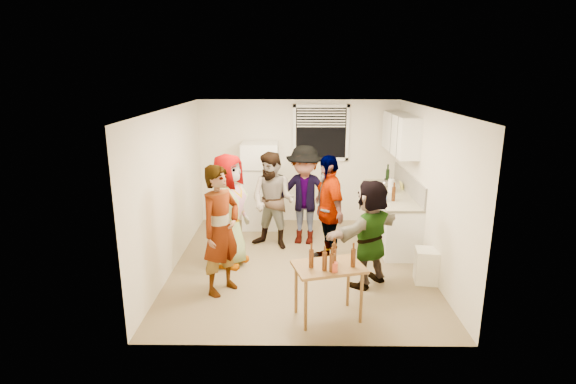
{
  "coord_description": "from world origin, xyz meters",
  "views": [
    {
      "loc": [
        -0.12,
        -6.75,
        3.02
      ],
      "look_at": [
        -0.19,
        0.25,
        1.15
      ],
      "focal_mm": 28.0,
      "sensor_mm": 36.0,
      "label": 1
    }
  ],
  "objects_px": {
    "guest_back_right": "(304,242)",
    "beer_bottle_table": "(333,267)",
    "guest_orange": "(368,283)",
    "guest_black": "(327,261)",
    "trash_bin": "(427,266)",
    "kettle": "(385,187)",
    "guest_stripe": "(223,290)",
    "guest_back_left": "(273,247)",
    "refrigerator": "(261,185)",
    "red_cup": "(334,271)",
    "serving_table": "(327,317)",
    "guest_grey": "(231,263)",
    "wine_bottle": "(387,183)",
    "blue_cup": "(384,201)",
    "beer_bottle_counter": "(393,201)"
  },
  "relations": [
    {
      "from": "red_cup",
      "to": "beer_bottle_table",
      "type": "bearing_deg",
      "value": 89.35
    },
    {
      "from": "red_cup",
      "to": "guest_stripe",
      "type": "relative_size",
      "value": 0.06
    },
    {
      "from": "refrigerator",
      "to": "blue_cup",
      "type": "bearing_deg",
      "value": -30.37
    },
    {
      "from": "beer_bottle_counter",
      "to": "serving_table",
      "type": "bearing_deg",
      "value": -119.5
    },
    {
      "from": "serving_table",
      "to": "guest_black",
      "type": "distance_m",
      "value": 1.77
    },
    {
      "from": "trash_bin",
      "to": "guest_stripe",
      "type": "bearing_deg",
      "value": -173.98
    },
    {
      "from": "guest_stripe",
      "to": "guest_back_right",
      "type": "bearing_deg",
      "value": 3.11
    },
    {
      "from": "beer_bottle_table",
      "to": "guest_back_right",
      "type": "distance_m",
      "value": 2.77
    },
    {
      "from": "trash_bin",
      "to": "guest_grey",
      "type": "height_order",
      "value": "trash_bin"
    },
    {
      "from": "kettle",
      "to": "red_cup",
      "type": "distance_m",
      "value": 3.62
    },
    {
      "from": "guest_stripe",
      "to": "guest_orange",
      "type": "distance_m",
      "value": 2.12
    },
    {
      "from": "wine_bottle",
      "to": "serving_table",
      "type": "distance_m",
      "value": 3.87
    },
    {
      "from": "guest_black",
      "to": "guest_grey",
      "type": "bearing_deg",
      "value": -101.87
    },
    {
      "from": "refrigerator",
      "to": "serving_table",
      "type": "distance_m",
      "value": 3.77
    },
    {
      "from": "blue_cup",
      "to": "guest_stripe",
      "type": "relative_size",
      "value": 0.07
    },
    {
      "from": "guest_stripe",
      "to": "trash_bin",
      "type": "bearing_deg",
      "value": -48.53
    },
    {
      "from": "beer_bottle_counter",
      "to": "beer_bottle_table",
      "type": "height_order",
      "value": "beer_bottle_counter"
    },
    {
      "from": "beer_bottle_table",
      "to": "guest_orange",
      "type": "xyz_separation_m",
      "value": [
        0.61,
        1.0,
        -0.71
      ]
    },
    {
      "from": "serving_table",
      "to": "guest_stripe",
      "type": "relative_size",
      "value": 0.46
    },
    {
      "from": "guest_grey",
      "to": "beer_bottle_table",
      "type": "bearing_deg",
      "value": -117.01
    },
    {
      "from": "wine_bottle",
      "to": "trash_bin",
      "type": "relative_size",
      "value": 0.56
    },
    {
      "from": "kettle",
      "to": "serving_table",
      "type": "relative_size",
      "value": 0.25
    },
    {
      "from": "beer_bottle_table",
      "to": "guest_stripe",
      "type": "relative_size",
      "value": 0.13
    },
    {
      "from": "beer_bottle_table",
      "to": "guest_grey",
      "type": "height_order",
      "value": "beer_bottle_table"
    },
    {
      "from": "guest_back_right",
      "to": "beer_bottle_table",
      "type": "bearing_deg",
      "value": -72.91
    },
    {
      "from": "guest_stripe",
      "to": "refrigerator",
      "type": "bearing_deg",
      "value": 28.28
    },
    {
      "from": "red_cup",
      "to": "guest_black",
      "type": "xyz_separation_m",
      "value": [
        0.07,
        1.94,
        -0.71
      ]
    },
    {
      "from": "beer_bottle_table",
      "to": "guest_back_right",
      "type": "relative_size",
      "value": 0.13
    },
    {
      "from": "blue_cup",
      "to": "guest_black",
      "type": "bearing_deg",
      "value": -154.96
    },
    {
      "from": "refrigerator",
      "to": "blue_cup",
      "type": "height_order",
      "value": "refrigerator"
    },
    {
      "from": "refrigerator",
      "to": "guest_back_right",
      "type": "xyz_separation_m",
      "value": [
        0.85,
        -0.9,
        -0.85
      ]
    },
    {
      "from": "guest_grey",
      "to": "red_cup",
      "type": "bearing_deg",
      "value": -118.99
    },
    {
      "from": "kettle",
      "to": "trash_bin",
      "type": "distance_m",
      "value": 2.3
    },
    {
      "from": "trash_bin",
      "to": "red_cup",
      "type": "bearing_deg",
      "value": -141.31
    },
    {
      "from": "kettle",
      "to": "beer_bottle_table",
      "type": "bearing_deg",
      "value": -105.0
    },
    {
      "from": "beer_bottle_counter",
      "to": "guest_grey",
      "type": "bearing_deg",
      "value": -167.76
    },
    {
      "from": "refrigerator",
      "to": "guest_back_right",
      "type": "distance_m",
      "value": 1.5
    },
    {
      "from": "guest_grey",
      "to": "guest_orange",
      "type": "xyz_separation_m",
      "value": [
        2.12,
        -0.69,
        0.0
      ]
    },
    {
      "from": "guest_black",
      "to": "trash_bin",
      "type": "bearing_deg",
      "value": 46.03
    },
    {
      "from": "serving_table",
      "to": "guest_orange",
      "type": "bearing_deg",
      "value": 55.09
    },
    {
      "from": "serving_table",
      "to": "guest_back_right",
      "type": "xyz_separation_m",
      "value": [
        -0.24,
        2.61,
        0.0
      ]
    },
    {
      "from": "beer_bottle_counter",
      "to": "refrigerator",
      "type": "bearing_deg",
      "value": 151.52
    },
    {
      "from": "serving_table",
      "to": "beer_bottle_table",
      "type": "xyz_separation_m",
      "value": [
        0.05,
        -0.05,
        0.71
      ]
    },
    {
      "from": "trash_bin",
      "to": "serving_table",
      "type": "xyz_separation_m",
      "value": [
        -1.54,
        -1.02,
        -0.25
      ]
    },
    {
      "from": "kettle",
      "to": "serving_table",
      "type": "height_order",
      "value": "kettle"
    },
    {
      "from": "refrigerator",
      "to": "guest_black",
      "type": "height_order",
      "value": "refrigerator"
    },
    {
      "from": "kettle",
      "to": "wine_bottle",
      "type": "distance_m",
      "value": 0.29
    },
    {
      "from": "refrigerator",
      "to": "kettle",
      "type": "xyz_separation_m",
      "value": [
        2.4,
        -0.3,
        0.05
      ]
    },
    {
      "from": "guest_stripe",
      "to": "guest_back_left",
      "type": "relative_size",
      "value": 1.07
    },
    {
      "from": "refrigerator",
      "to": "beer_bottle_counter",
      "type": "distance_m",
      "value": 2.67
    }
  ]
}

